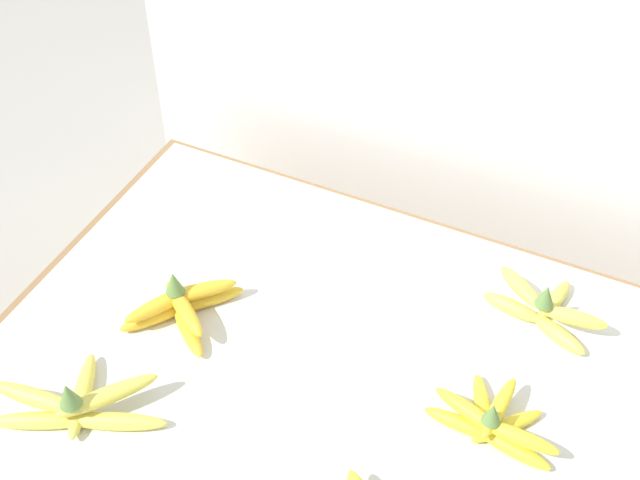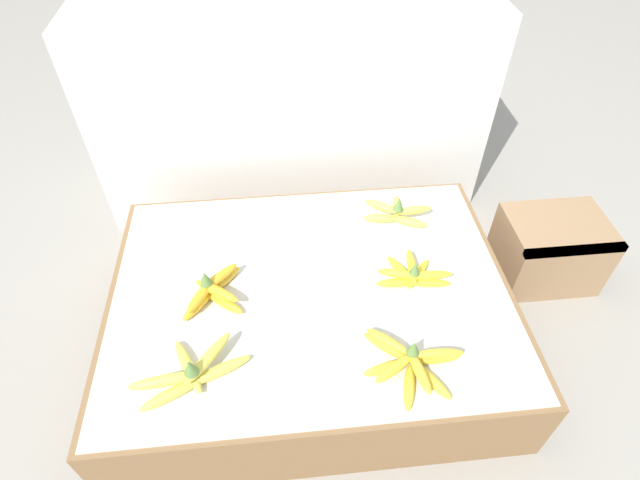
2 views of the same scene
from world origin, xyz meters
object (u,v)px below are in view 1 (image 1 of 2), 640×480
banana_bunch_middle_midleft (493,422)px  banana_bunch_back_midleft (544,308)px  banana_bunch_middle_left (182,306)px  banana_bunch_front_left (76,405)px

banana_bunch_middle_midleft → banana_bunch_back_midleft: (0.01, 0.26, 0.00)m
banana_bunch_middle_left → banana_bunch_middle_midleft: (0.57, 0.01, -0.01)m
banana_bunch_middle_left → banana_bunch_middle_midleft: bearing=0.6°
banana_bunch_front_left → banana_bunch_back_midleft: bearing=40.3°
banana_bunch_front_left → banana_bunch_middle_left: 0.25m
banana_bunch_middle_left → banana_bunch_middle_midleft: size_ratio=0.90×
banana_bunch_front_left → banana_bunch_middle_left: bearing=80.9°
banana_bunch_middle_midleft → banana_bunch_back_midleft: 0.26m
banana_bunch_back_midleft → banana_bunch_front_left: bearing=-139.7°
banana_bunch_middle_left → banana_bunch_back_midleft: size_ratio=0.87×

